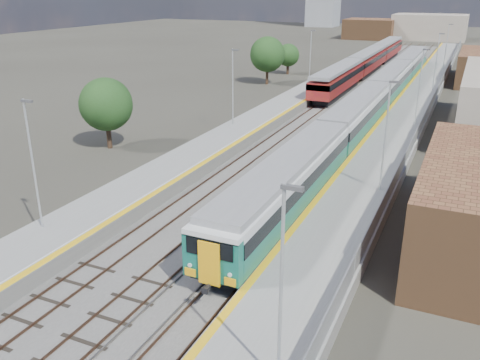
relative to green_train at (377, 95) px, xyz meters
The scene contains 11 objects.
ground 3.19m from the green_train, 133.64° to the left, with size 320.00×320.00×0.00m, color #47443A.
ballast_bed 6.00m from the green_train, 132.64° to the left, with size 10.50×155.00×0.06m, color #565451.
tracks 6.92m from the green_train, 118.73° to the left, with size 8.96×160.00×0.17m.
platform_right 5.83m from the green_train, 47.07° to the left, with size 4.70×155.00×8.52m.
platform_left 11.45m from the green_train, 158.93° to the left, with size 4.30×155.00×8.52m.
buildings 92.66m from the green_train, 102.27° to the left, with size 72.00×185.50×40.00m.
green_train is the anchor object (origin of this frame).
red_train 31.04m from the green_train, 103.04° to the left, with size 3.02×61.10×3.81m.
tree_a 31.03m from the green_train, 130.50° to the right, with size 4.82×4.82×6.54m.
tree_b 23.70m from the green_train, 144.21° to the left, with size 5.32×5.32×7.21m.
tree_c 31.19m from the green_train, 128.64° to the left, with size 3.81×3.81×5.17m.
Camera 1 is at (11.25, -11.45, 13.99)m, focal length 38.00 mm.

